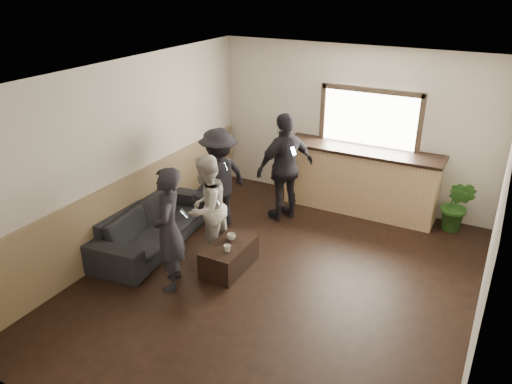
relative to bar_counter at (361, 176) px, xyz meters
The scene contains 12 objects.
ground 2.79m from the bar_counter, 96.35° to the right, with size 5.00×6.00×0.01m, color black.
room_shell 3.00m from the bar_counter, 111.04° to the right, with size 5.01×6.01×2.80m.
bar_counter is the anchor object (origin of this frame).
sofa 3.63m from the bar_counter, 132.69° to the right, with size 2.30×0.90×0.67m, color black.
coffee_table 2.95m from the bar_counter, 110.87° to the right, with size 0.49×0.88×0.39m, color black.
cup_a 2.82m from the bar_counter, 112.65° to the right, with size 0.12×0.12×0.09m, color silver.
cup_b 3.05m from the bar_counter, 108.48° to the right, with size 0.10×0.10×0.09m, color silver.
potted_plant 1.64m from the bar_counter, ahead, with size 0.50×0.41×0.92m, color #2D6623.
person_a 3.76m from the bar_counter, 113.88° to the right, with size 0.65×0.74×1.70m.
person_b 2.97m from the bar_counter, 120.64° to the right, with size 0.60×0.77×1.57m.
person_c 2.48m from the bar_counter, 139.22° to the right, with size 0.91×1.21×1.67m.
person_d 1.39m from the bar_counter, 139.52° to the right, with size 0.94×1.15×1.84m.
Camera 1 is at (2.45, -5.22, 3.93)m, focal length 35.00 mm.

